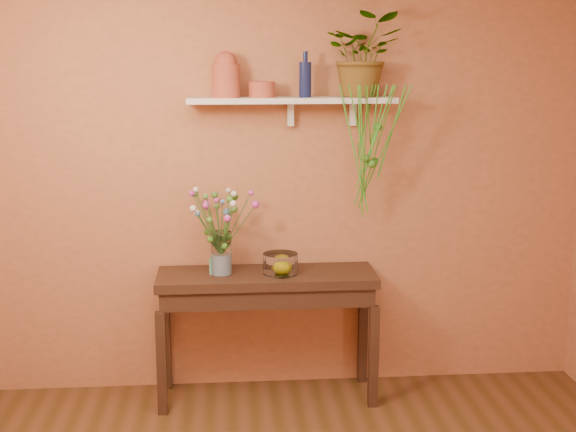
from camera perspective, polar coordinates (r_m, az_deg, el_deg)
The scene contains 13 objects.
room at distance 3.07m, azimuth 2.37°, elevation -4.02°, with size 4.04×4.04×2.70m.
sideboard at distance 4.92m, azimuth -1.59°, elevation -5.61°, with size 1.38×0.44×0.84m.
wall_shelf at distance 4.84m, azimuth 0.40°, elevation 8.54°, with size 1.30×0.24×0.19m.
terracotta_jug at distance 4.80m, azimuth -4.62°, elevation 10.35°, with size 0.17×0.17×0.28m.
terracotta_pot at distance 4.80m, azimuth -1.95°, elevation 9.36°, with size 0.16×0.16×0.10m, color #B54E35.
blue_bottle at distance 4.81m, azimuth 1.28°, elevation 10.14°, with size 0.09×0.09×0.28m.
spider_plant at distance 4.91m, azimuth 5.62°, elevation 11.81°, with size 0.47×0.40×0.52m, color #36721B.
plant_fronds at distance 4.80m, azimuth 6.23°, elevation 5.27°, with size 0.44×0.40×0.84m.
glass_vase at distance 4.85m, azimuth -4.97°, elevation -2.99°, with size 0.13×0.13×0.27m.
bouquet at distance 4.78m, azimuth -5.04°, elevation 0.27°, with size 0.44×0.39×0.43m.
glass_bowl at distance 4.85m, azimuth -0.57°, elevation -3.61°, with size 0.22×0.22×0.13m.
lemon at distance 4.85m, azimuth -0.47°, elevation -3.77°, with size 0.09×0.09×0.09m, color yellow.
carton at distance 4.87m, azimuth -5.49°, elevation -3.70°, with size 0.05×0.04×0.11m, color #2D6E82.
Camera 1 is at (-0.37, -2.94, 2.18)m, focal length 47.95 mm.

